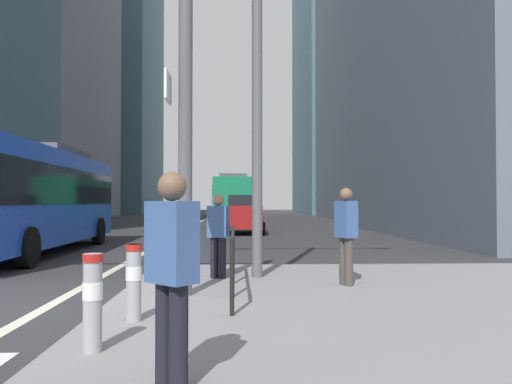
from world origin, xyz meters
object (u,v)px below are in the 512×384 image
(traffic_signal_gantry, at_px, (66,41))
(pedestrian_far, at_px, (218,232))
(car_oncoming_mid, at_px, (87,212))
(bollard_left, at_px, (93,297))
(city_bus_red_distant, at_px, (243,200))
(pedestrian_walking, at_px, (346,231))
(car_receding_far, at_px, (244,214))
(pedestrian_waiting, at_px, (172,269))
(bollard_back, at_px, (154,254))
(city_bus_blue_oncoming, at_px, (32,194))
(bollard_right, at_px, (134,278))
(city_bus_red_receding, at_px, (232,199))
(car_receding_near, at_px, (239,207))
(street_lamp_post, at_px, (257,12))

(traffic_signal_gantry, relative_size, pedestrian_far, 3.78)
(car_oncoming_mid, bearing_deg, bollard_left, -73.97)
(city_bus_red_distant, relative_size, pedestrian_walking, 6.84)
(car_receding_far, distance_m, pedestrian_waiting, 22.07)
(pedestrian_walking, bearing_deg, bollard_back, 173.09)
(city_bus_blue_oncoming, xyz_separation_m, bollard_right, (5.04, -9.78, -1.17))
(pedestrian_walking, bearing_deg, city_bus_red_receding, 94.56)
(traffic_signal_gantry, distance_m, bollard_right, 4.08)
(pedestrian_far, bearing_deg, car_receding_far, 87.33)
(car_oncoming_mid, bearing_deg, city_bus_red_distant, 68.25)
(bollard_right, distance_m, pedestrian_walking, 4.10)
(bollard_left, relative_size, pedestrian_walking, 0.56)
(bollard_right, xyz_separation_m, pedestrian_far, (0.91, 3.49, 0.36))
(city_bus_red_distant, relative_size, bollard_left, 12.24)
(bollard_left, height_order, pedestrian_far, pedestrian_far)
(city_bus_blue_oncoming, height_order, bollard_left, city_bus_blue_oncoming)
(car_receding_near, bearing_deg, street_lamp_post, -90.01)
(city_bus_blue_oncoming, height_order, traffic_signal_gantry, traffic_signal_gantry)
(city_bus_red_distant, xyz_separation_m, car_oncoming_mid, (-9.47, -23.74, -0.85))
(car_receding_far, distance_m, pedestrian_far, 16.26)
(city_bus_red_receding, bearing_deg, bollard_left, -92.11)
(street_lamp_post, height_order, bollard_back, street_lamp_post)
(city_bus_red_receding, height_order, car_oncoming_mid, city_bus_red_receding)
(street_lamp_post, relative_size, pedestrian_far, 5.04)
(city_bus_red_receding, distance_m, car_receding_far, 10.00)
(pedestrian_walking, bearing_deg, traffic_signal_gantry, -169.33)
(pedestrian_waiting, bearing_deg, traffic_signal_gantry, 117.89)
(car_oncoming_mid, bearing_deg, bollard_right, -72.86)
(bollard_right, height_order, pedestrian_far, pedestrian_far)
(street_lamp_post, distance_m, bollard_right, 6.07)
(street_lamp_post, xyz_separation_m, bollard_left, (-1.79, -4.85, -4.61))
(bollard_left, distance_m, bollard_back, 4.28)
(city_bus_red_distant, height_order, pedestrian_walking, city_bus_red_distant)
(pedestrian_waiting, bearing_deg, car_oncoming_mid, 107.19)
(car_oncoming_mid, height_order, bollard_right, car_oncoming_mid)
(car_receding_near, xyz_separation_m, pedestrian_waiting, (-0.91, -63.13, 0.09))
(pedestrian_waiting, bearing_deg, street_lamp_post, 81.26)
(bollard_left, bearing_deg, city_bus_red_distant, 87.50)
(car_oncoming_mid, relative_size, car_receding_far, 0.92)
(pedestrian_walking, bearing_deg, city_bus_blue_oncoming, 138.73)
(bollard_back, bearing_deg, traffic_signal_gantry, -132.95)
(car_receding_far, bearing_deg, bollard_right, -94.83)
(car_receding_near, relative_size, car_receding_far, 0.94)
(pedestrian_waiting, xyz_separation_m, pedestrian_far, (0.16, 5.81, -0.06))
(city_bus_blue_oncoming, xyz_separation_m, car_oncoming_mid, (-2.43, 14.44, -0.85))
(city_bus_blue_oncoming, xyz_separation_m, bollard_back, (4.82, -6.78, -1.17))
(bollard_left, bearing_deg, traffic_signal_gantry, 112.64)
(car_receding_far, distance_m, traffic_signal_gantry, 18.53)
(city_bus_red_distant, bearing_deg, city_bus_red_receding, -93.16)
(pedestrian_far, bearing_deg, bollard_left, -102.41)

